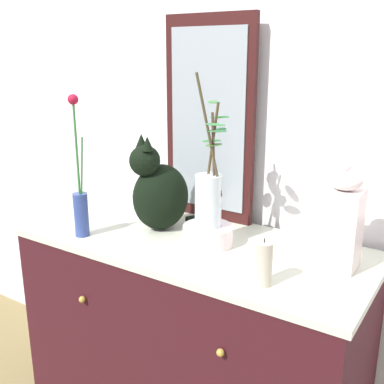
# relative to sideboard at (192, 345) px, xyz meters

# --- Properties ---
(wall_back) EXTENTS (4.40, 0.08, 2.60)m
(wall_back) POSITION_rel_sideboard_xyz_m (0.00, 0.35, 0.87)
(wall_back) COLOR silver
(wall_back) RESTS_ON ground_plane
(sideboard) EXTENTS (1.27, 0.56, 0.87)m
(sideboard) POSITION_rel_sideboard_xyz_m (0.00, 0.00, 0.00)
(sideboard) COLOR #341016
(sideboard) RESTS_ON ground_plane
(mirror_leaning) EXTENTS (0.38, 0.03, 0.78)m
(mirror_leaning) POSITION_rel_sideboard_xyz_m (-0.08, 0.25, 0.82)
(mirror_leaning) COLOR black
(mirror_leaning) RESTS_ON sideboard
(cat_sitting) EXTENTS (0.28, 0.38, 0.36)m
(cat_sitting) POSITION_rel_sideboard_xyz_m (-0.16, 0.03, 0.58)
(cat_sitting) COLOR black
(cat_sitting) RESTS_ON sideboard
(vase_slim_green) EXTENTS (0.06, 0.05, 0.51)m
(vase_slim_green) POSITION_rel_sideboard_xyz_m (-0.36, -0.18, 0.56)
(vase_slim_green) COLOR navy
(vase_slim_green) RESTS_ON sideboard
(bowl_porcelain) EXTENTS (0.18, 0.18, 0.07)m
(bowl_porcelain) POSITION_rel_sideboard_xyz_m (0.07, -0.00, 0.47)
(bowl_porcelain) COLOR silver
(bowl_porcelain) RESTS_ON sideboard
(vase_glass_clear) EXTENTS (0.14, 0.19, 0.52)m
(vase_glass_clear) POSITION_rel_sideboard_xyz_m (0.07, -0.00, 0.62)
(vase_glass_clear) COLOR silver
(vase_glass_clear) RESTS_ON bowl_porcelain
(jar_lidded_porcelain) EXTENTS (0.11, 0.11, 0.33)m
(jar_lidded_porcelain) POSITION_rel_sideboard_xyz_m (0.50, 0.07, 0.58)
(jar_lidded_porcelain) COLOR silver
(jar_lidded_porcelain) RESTS_ON sideboard
(candle_pillar) EXTENTS (0.05, 0.05, 0.14)m
(candle_pillar) POSITION_rel_sideboard_xyz_m (0.35, -0.17, 0.50)
(candle_pillar) COLOR #BEB09A
(candle_pillar) RESTS_ON sideboard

